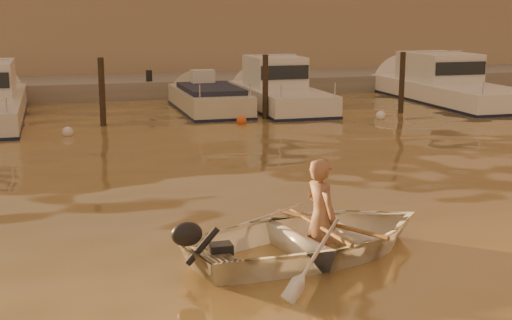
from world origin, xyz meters
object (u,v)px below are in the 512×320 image
object	(u,v)px
person	(321,217)
waterfront_building	(85,30)
moored_boat_5	(449,84)
dinghy	(315,237)
moored_boat_3	(209,104)
moored_boat_4	(280,90)

from	to	relation	value
person	waterfront_building	size ratio (longest dim) A/B	0.04
moored_boat_5	waterfront_building	distance (m)	16.80
person	moored_boat_5	bearing A→B (deg)	-49.89
dinghy	waterfront_building	distance (m)	25.64
person	moored_boat_3	distance (m)	14.55
person	moored_boat_5	world-z (taller)	moored_boat_5
moored_boat_3	moored_boat_4	size ratio (longest dim) A/B	0.85
moored_boat_5	waterfront_building	bearing A→B (deg)	138.83
moored_boat_5	moored_boat_4	bearing A→B (deg)	180.00
moored_boat_3	moored_boat_4	xyz separation A→B (m)	(2.51, 0.00, 0.40)
moored_boat_4	waterfront_building	world-z (taller)	waterfront_building
person	dinghy	bearing A→B (deg)	90.00
person	moored_boat_4	world-z (taller)	moored_boat_4
dinghy	waterfront_building	bearing A→B (deg)	-9.41
moored_boat_3	moored_boat_4	distance (m)	2.54
moored_boat_4	person	bearing A→B (deg)	-105.62
dinghy	person	bearing A→B (deg)	-90.00
dinghy	moored_boat_5	size ratio (longest dim) A/B	0.43
person	moored_boat_4	bearing A→B (deg)	-29.16
moored_boat_5	waterfront_building	world-z (taller)	waterfront_building
dinghy	moored_boat_5	bearing A→B (deg)	-50.09
moored_boat_4	moored_boat_5	bearing A→B (deg)	0.00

